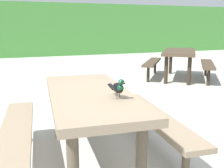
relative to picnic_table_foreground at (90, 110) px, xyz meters
The scene contains 5 objects.
ground_plane 0.57m from the picnic_table_foreground, 31.93° to the right, with size 60.00×60.00×0.00m, color #B7B5AD.
hedge_wall 10.89m from the picnic_table_foreground, 89.36° to the left, with size 28.00×2.21×2.36m, color #428438.
picnic_table_foreground is the anchor object (origin of this frame).
bird_grackle 0.48m from the picnic_table_foreground, 64.23° to the right, with size 0.09×0.29×0.18m.
picnic_table_mid_left 4.76m from the picnic_table_foreground, 45.73° to the left, with size 2.37×2.37×0.74m.
Camera 1 is at (-0.77, -2.34, 1.37)m, focal length 42.55 mm.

